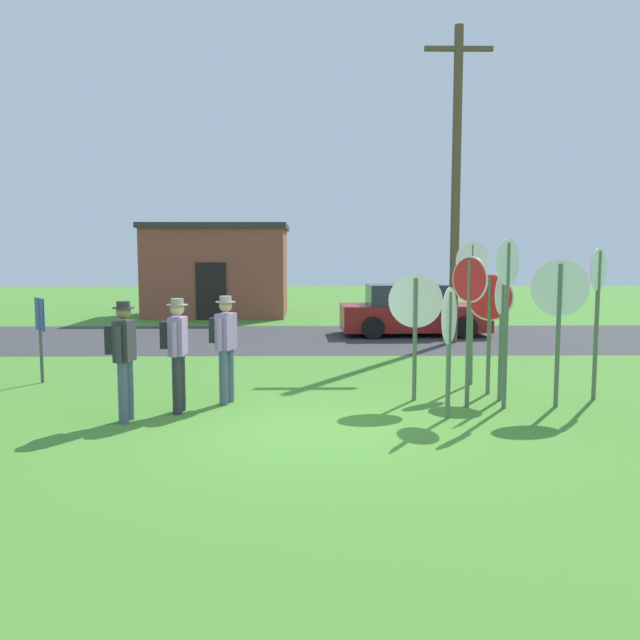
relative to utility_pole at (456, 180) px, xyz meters
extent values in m
plane|color=#47842D|center=(-3.89, -8.78, -4.36)|extent=(80.00, 80.00, 0.00)
cube|color=#38383A|center=(-3.89, 0.87, -4.35)|extent=(60.00, 6.40, 0.01)
cube|color=brown|center=(-7.52, 8.06, -2.68)|extent=(5.28, 3.78, 3.35)
cube|color=#383333|center=(-7.52, 8.06, -0.90)|extent=(5.48, 3.98, 0.20)
cube|color=black|center=(-7.52, 6.14, -3.31)|extent=(1.10, 0.08, 2.10)
cylinder|color=brown|center=(0.00, 0.00, -0.18)|extent=(0.24, 0.24, 8.35)
cube|color=brown|center=(0.00, 0.00, 3.39)|extent=(1.80, 0.12, 0.12)
cube|color=maroon|center=(-0.81, 1.63, -3.83)|extent=(4.35, 1.92, 0.76)
cube|color=#2D333D|center=(-1.06, 1.62, -3.15)|extent=(2.28, 1.59, 0.60)
cylinder|color=black|center=(0.49, 2.57, -4.04)|extent=(0.65, 0.24, 0.64)
cylinder|color=black|center=(0.54, 0.77, -4.04)|extent=(0.65, 0.24, 0.64)
cylinder|color=black|center=(-2.17, 2.49, -4.04)|extent=(0.65, 0.24, 0.64)
cylinder|color=black|center=(-2.12, 0.69, -4.04)|extent=(0.65, 0.24, 0.64)
cylinder|color=#51664C|center=(-0.84, -6.57, -3.35)|extent=(0.10, 0.10, 2.01)
cylinder|color=white|center=(-0.84, -6.57, -2.69)|extent=(0.69, 0.45, 0.81)
cylinder|color=red|center=(-0.84, -6.57, -2.69)|extent=(0.64, 0.42, 0.75)
cylinder|color=#51664C|center=(-0.78, -7.06, -3.34)|extent=(0.10, 0.10, 2.04)
cylinder|color=white|center=(-0.78, -7.06, -2.60)|extent=(0.40, 0.56, 0.67)
cylinder|color=red|center=(-0.78, -7.06, -2.60)|extent=(0.37, 0.52, 0.62)
cylinder|color=#51664C|center=(-2.18, -7.04, -3.35)|extent=(0.08, 0.08, 2.01)
cylinder|color=white|center=(-2.18, -7.04, -2.71)|extent=(0.86, 0.23, 0.88)
cylinder|color=red|center=(-2.18, -7.03, -2.71)|extent=(0.79, 0.21, 0.82)
cylinder|color=#51664C|center=(-0.87, -7.62, -3.07)|extent=(0.10, 0.10, 2.57)
cylinder|color=white|center=(-0.87, -7.62, -2.08)|extent=(0.51, 0.51, 0.71)
cylinder|color=red|center=(-0.88, -7.61, -2.08)|extent=(0.48, 0.48, 0.66)
cylinder|color=#51664C|center=(0.80, -7.03, -3.13)|extent=(0.10, 0.10, 2.45)
cylinder|color=white|center=(0.80, -7.03, -2.20)|extent=(0.49, 0.52, 0.70)
cylinder|color=red|center=(0.79, -7.02, -2.20)|extent=(0.46, 0.48, 0.65)
cylinder|color=#51664C|center=(-1.88, -8.24, -3.43)|extent=(0.10, 0.10, 1.86)
cylinder|color=white|center=(-1.88, -8.24, -2.85)|extent=(0.39, 0.75, 0.83)
cylinder|color=red|center=(-1.89, -8.23, -2.85)|extent=(0.36, 0.70, 0.77)
cylinder|color=#51664C|center=(-0.94, -5.71, -3.07)|extent=(0.12, 0.15, 2.57)
cylinder|color=white|center=(-0.94, -5.71, -2.09)|extent=(0.68, 0.30, 0.72)
cylinder|color=red|center=(-0.94, -5.71, -2.09)|extent=(0.63, 0.28, 0.67)
cylinder|color=#51664C|center=(-0.02, -7.53, -3.23)|extent=(0.08, 0.08, 2.25)
cylinder|color=white|center=(-0.02, -7.53, -2.48)|extent=(0.87, 0.14, 0.88)
cylinder|color=red|center=(-0.02, -7.52, -2.48)|extent=(0.81, 0.14, 0.82)
cylinder|color=#51664C|center=(-1.43, -7.55, -3.20)|extent=(0.10, 0.10, 2.31)
cylinder|color=white|center=(-1.43, -7.55, -2.35)|extent=(0.40, 0.62, 0.72)
cylinder|color=red|center=(-1.44, -7.56, -2.35)|extent=(0.38, 0.57, 0.67)
cylinder|color=#4C5670|center=(-6.54, -8.23, -3.92)|extent=(0.14, 0.14, 0.88)
cylinder|color=#4C5670|center=(-6.56, -8.45, -3.92)|extent=(0.14, 0.14, 0.88)
cube|color=#333338|center=(-6.55, -8.34, -3.19)|extent=(0.25, 0.38, 0.58)
cylinder|color=#333338|center=(-6.53, -8.10, -3.21)|extent=(0.09, 0.09, 0.52)
cylinder|color=#333338|center=(-6.57, -8.58, -3.21)|extent=(0.09, 0.09, 0.52)
sphere|color=#9E7051|center=(-6.55, -8.34, -2.77)|extent=(0.21, 0.21, 0.21)
cylinder|color=#333338|center=(-6.55, -8.34, -2.71)|extent=(0.32, 0.32, 0.02)
cylinder|color=#333338|center=(-6.55, -8.34, -2.66)|extent=(0.19, 0.19, 0.09)
cube|color=#232328|center=(-6.72, -8.32, -3.17)|extent=(0.16, 0.27, 0.40)
cylinder|color=#4C5670|center=(-5.21, -7.11, -3.92)|extent=(0.14, 0.14, 0.88)
cylinder|color=#4C5670|center=(-5.28, -7.32, -3.92)|extent=(0.14, 0.14, 0.88)
cube|color=#9E7AB2|center=(-5.25, -7.22, -3.19)|extent=(0.33, 0.41, 0.58)
cylinder|color=#9E7AB2|center=(-5.17, -6.99, -3.21)|extent=(0.09, 0.09, 0.52)
cylinder|color=#9E7AB2|center=(-5.32, -7.44, -3.21)|extent=(0.09, 0.09, 0.52)
sphere|color=tan|center=(-5.25, -7.22, -2.77)|extent=(0.21, 0.21, 0.21)
cylinder|color=gray|center=(-5.25, -7.22, -2.71)|extent=(0.31, 0.31, 0.02)
cylinder|color=gray|center=(-5.25, -7.22, -2.66)|extent=(0.19, 0.19, 0.09)
cube|color=#232328|center=(-5.41, -7.16, -3.17)|extent=(0.22, 0.29, 0.40)
cylinder|color=#2D2D33|center=(-5.89, -7.70, -3.92)|extent=(0.14, 0.14, 0.88)
cylinder|color=#2D2D33|center=(-5.90, -7.92, -3.92)|extent=(0.14, 0.14, 0.88)
cube|color=#9E7AB2|center=(-5.89, -7.81, -3.19)|extent=(0.24, 0.37, 0.58)
cylinder|color=#9E7AB2|center=(-5.88, -7.57, -3.21)|extent=(0.09, 0.09, 0.52)
cylinder|color=#9E7AB2|center=(-5.91, -8.05, -3.21)|extent=(0.09, 0.09, 0.52)
sphere|color=beige|center=(-5.89, -7.81, -2.77)|extent=(0.21, 0.21, 0.21)
cylinder|color=gray|center=(-5.89, -7.81, -2.71)|extent=(0.32, 0.31, 0.02)
cylinder|color=gray|center=(-5.89, -7.81, -2.66)|extent=(0.19, 0.19, 0.09)
cube|color=#232328|center=(-6.06, -7.80, -3.17)|extent=(0.15, 0.27, 0.40)
cylinder|color=#4C4C51|center=(-8.92, -5.47, -3.56)|extent=(0.06, 0.06, 1.59)
cube|color=#1E389E|center=(-8.92, -5.47, -3.07)|extent=(0.37, 0.50, 0.60)
camera|label=1|loc=(-3.90, -17.53, -1.96)|focal=36.43mm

